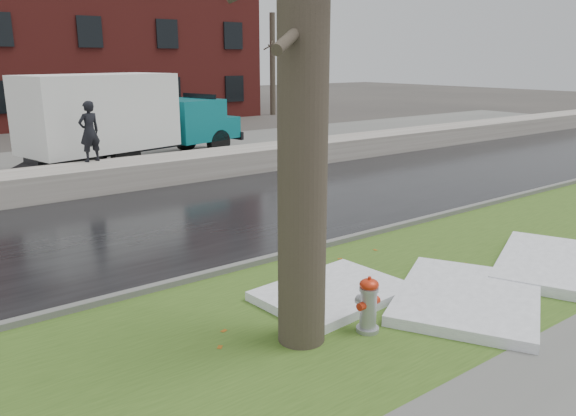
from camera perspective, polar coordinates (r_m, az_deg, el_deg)
ground at (r=9.86m, az=3.51°, el=-6.71°), size 120.00×120.00×0.00m
verge at (r=9.01m, az=8.72°, el=-8.87°), size 60.00×4.50×0.04m
road at (r=13.41m, az=-9.02°, el=-0.90°), size 60.00×7.00×0.03m
parking_lot at (r=21.14m, az=-19.99°, el=4.18°), size 60.00×9.00×0.03m
curb at (r=10.56m, az=-0.00°, el=-4.77°), size 60.00×0.15×0.14m
snowbank at (r=17.07m, az=-15.75°, el=3.37°), size 60.00×1.60×0.75m
brick_building at (r=37.83m, az=-25.72°, el=15.59°), size 26.00×12.00×10.00m
bg_tree_right at (r=37.96m, az=-1.58°, el=14.47°), size 1.40×1.62×6.50m
fire_hydrant at (r=7.72m, az=8.15°, el=-9.46°), size 0.39×0.34×0.79m
tree at (r=6.73m, az=1.58°, el=17.35°), size 1.44×1.62×7.69m
box_truck at (r=20.35m, az=-16.22°, el=8.81°), size 9.54×3.99×3.15m
worker at (r=17.15m, az=-19.53°, el=7.34°), size 0.71×0.55×1.74m
snow_patch_near at (r=9.04m, az=17.82°, el=-8.67°), size 3.25×3.02×0.16m
snow_patch_far at (r=8.85m, az=4.56°, el=-8.56°), size 2.33×1.78×0.14m
snow_patch_side at (r=10.99m, az=25.52°, el=-5.16°), size 3.29×2.79×0.18m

